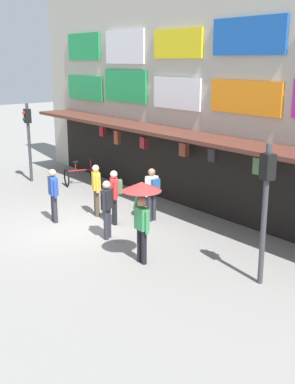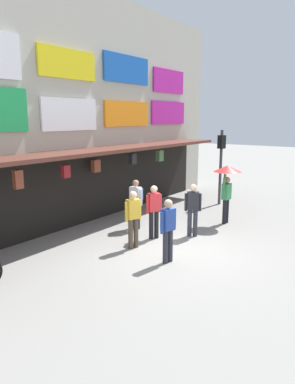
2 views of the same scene
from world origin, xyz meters
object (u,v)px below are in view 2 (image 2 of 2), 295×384
object	(u,v)px
pedestrian_in_red	(133,216)
pedestrian_in_blue	(193,207)
pedestrian_in_purple	(154,208)
traffic_light_far	(221,155)
pedestrian_in_yellow	(136,200)
pedestrian_in_white	(168,227)
pedestrian_with_umbrella	(227,178)

from	to	relation	value
pedestrian_in_red	pedestrian_in_blue	xyz separation A→B (m)	(1.93, -0.86, 0.00)
pedestrian_in_blue	pedestrian_in_purple	bearing A→B (deg)	135.49
traffic_light_far	pedestrian_in_purple	size ratio (longest dim) A/B	1.90
pedestrian_in_red	pedestrian_in_yellow	bearing A→B (deg)	35.44
pedestrian_in_white	pedestrian_with_umbrella	distance (m)	4.21
pedestrian_in_blue	pedestrian_with_umbrella	bearing A→B (deg)	-7.66
pedestrian_in_blue	traffic_light_far	bearing A→B (deg)	14.67
traffic_light_far	pedestrian_in_red	distance (m)	6.53
pedestrian_in_red	traffic_light_far	bearing A→B (deg)	2.81
traffic_light_far	pedestrian_in_yellow	bearing A→B (deg)	171.12
pedestrian_in_white	traffic_light_far	bearing A→B (deg)	14.10
pedestrian_with_umbrella	pedestrian_in_blue	xyz separation A→B (m)	(-1.94, 0.26, -0.69)
pedestrian_in_yellow	pedestrian_with_umbrella	bearing A→B (deg)	-43.12
pedestrian_in_purple	pedestrian_with_umbrella	bearing A→B (deg)	-21.92
pedestrian_in_blue	pedestrian_in_yellow	xyz separation A→B (m)	(-0.41, 1.94, 0.04)
pedestrian_with_umbrella	pedestrian_in_yellow	distance (m)	3.29
pedestrian_in_purple	pedestrian_in_white	bearing A→B (deg)	-133.49
pedestrian_in_white	pedestrian_in_blue	xyz separation A→B (m)	(2.21, 0.51, 0.00)
pedestrian_in_yellow	pedestrian_in_red	bearing A→B (deg)	-144.56
pedestrian_in_red	pedestrian_in_yellow	size ratio (longest dim) A/B	1.00
traffic_light_far	pedestrian_in_red	bearing A→B (deg)	-177.19
pedestrian_in_red	pedestrian_in_blue	size ratio (longest dim) A/B	1.00
traffic_light_far	pedestrian_in_yellow	world-z (taller)	traffic_light_far
traffic_light_far	pedestrian_in_purple	bearing A→B (deg)	-176.87
pedestrian_in_white	pedestrian_in_yellow	size ratio (longest dim) A/B	1.00
pedestrian_in_purple	pedestrian_in_yellow	size ratio (longest dim) A/B	1.00
pedestrian_in_red	pedestrian_with_umbrella	size ratio (longest dim) A/B	0.81
pedestrian_in_purple	pedestrian_in_yellow	bearing A→B (deg)	65.46
pedestrian_in_purple	pedestrian_with_umbrella	xyz separation A→B (m)	(2.83, -1.14, 0.66)
pedestrian_in_yellow	pedestrian_in_purple	bearing A→B (deg)	-114.54
pedestrian_in_blue	pedestrian_in_yellow	world-z (taller)	same
traffic_light_far	pedestrian_in_white	world-z (taller)	traffic_light_far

